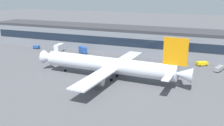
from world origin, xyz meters
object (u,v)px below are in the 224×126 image
catering_truck (59,48)px  stair_truck (83,50)px  baggage_tug (37,47)px  airliner (110,65)px  belt_loader (219,68)px  pushback_tractor (202,63)px

catering_truck → stair_truck: 14.05m
catering_truck → stair_truck: catering_truck is taller
baggage_tug → stair_truck: 30.27m
baggage_tug → stair_truck: (30.26, 0.09, 0.89)m
catering_truck → baggage_tug: 16.39m
catering_truck → airliner: bearing=-35.3°
stair_truck → catering_truck: bearing=-174.0°
belt_loader → baggage_tug: bearing=176.4°
airliner → catering_truck: bearing=144.7°
airliner → baggage_tug: (-59.58, 32.07, -4.21)m
airliner → pushback_tractor: (31.05, 31.90, -4.24)m
pushback_tractor → baggage_tug: size_ratio=1.50×
catering_truck → baggage_tug: (-16.29, 1.38, -1.21)m
airliner → catering_truck: (-43.30, 30.68, -3.00)m
belt_loader → stair_truck: size_ratio=1.08×
airliner → stair_truck: size_ratio=9.90×
pushback_tractor → catering_truck: catering_truck is taller
belt_loader → stair_truck: (-67.66, 6.18, 0.83)m
belt_loader → pushback_tractor: size_ratio=1.23×
belt_loader → pushback_tractor: bearing=140.9°
airliner → pushback_tractor: bearing=45.8°
airliner → belt_loader: 46.49m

